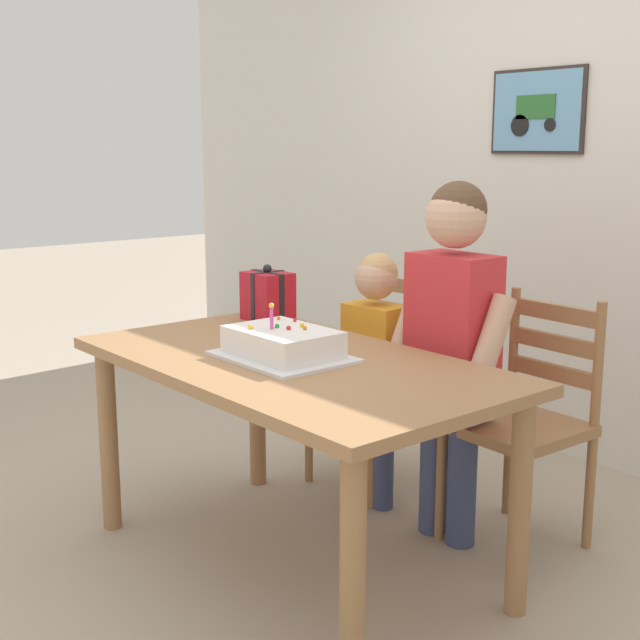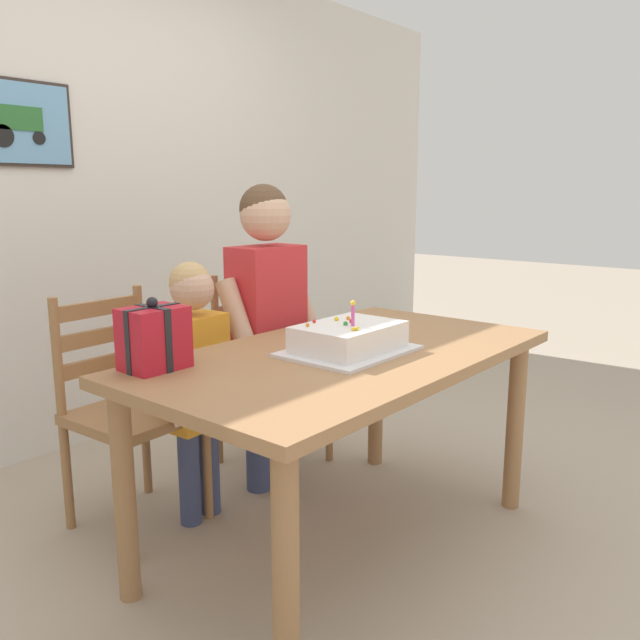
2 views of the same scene
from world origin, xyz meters
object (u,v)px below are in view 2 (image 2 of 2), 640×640
object	(u,v)px
dining_table	(346,378)
child_younger	(195,367)
birthday_cake	(349,339)
chair_left	(128,409)
child_older	(267,308)
gift_box_red_large	(154,338)
chair_right	(267,368)

from	to	relation	value
dining_table	child_younger	xyz separation A→B (m)	(-0.21, 0.58, -0.02)
birthday_cake	child_younger	distance (m)	0.65
chair_left	child_older	xyz separation A→B (m)	(0.58, -0.20, 0.34)
chair_left	gift_box_red_large	bearing A→B (deg)	-111.87
gift_box_red_large	chair_left	world-z (taller)	gift_box_red_large
child_older	child_younger	distance (m)	0.44
dining_table	child_older	world-z (taller)	child_older
dining_table	birthday_cake	distance (m)	0.15
chair_left	child_older	world-z (taller)	child_older
birthday_cake	child_younger	xyz separation A→B (m)	(-0.19, 0.60, -0.17)
dining_table	child_older	distance (m)	0.63
gift_box_red_large	chair_left	distance (m)	0.62
birthday_cake	child_older	world-z (taller)	child_older
gift_box_red_large	chair_left	xyz separation A→B (m)	(0.18, 0.45, -0.38)
gift_box_red_large	child_older	size ratio (longest dim) A/B	0.17
chair_left	chair_right	bearing A→B (deg)	0.00
chair_right	child_older	distance (m)	0.44
dining_table	child_older	xyz separation A→B (m)	(0.20, 0.58, 0.16)
gift_box_red_large	chair_left	size ratio (longest dim) A/B	0.25
gift_box_red_large	chair_left	bearing A→B (deg)	68.13
dining_table	birthday_cake	xyz separation A→B (m)	(-0.02, -0.02, 0.15)
chair_left	child_older	distance (m)	0.71
child_older	gift_box_red_large	bearing A→B (deg)	-161.50
birthday_cake	chair_left	distance (m)	0.94
chair_left	child_older	size ratio (longest dim) A/B	0.69
birthday_cake	gift_box_red_large	world-z (taller)	gift_box_red_large
dining_table	chair_left	distance (m)	0.89
child_older	birthday_cake	bearing A→B (deg)	-109.56
chair_right	birthday_cake	bearing A→B (deg)	-116.96
chair_right	gift_box_red_large	bearing A→B (deg)	-154.71
gift_box_red_large	child_older	distance (m)	0.81
gift_box_red_large	child_younger	distance (m)	0.50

